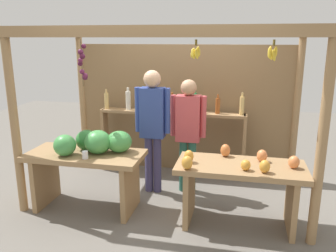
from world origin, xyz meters
The scene contains 7 objects.
ground_plane centered at (0.00, 0.00, 0.00)m, with size 12.00×12.00×0.00m, color slate.
market_stall centered at (0.00, 0.42, 1.28)m, with size 3.49×1.89×2.21m.
fruit_counter_left centered at (-0.87, -0.64, 0.69)m, with size 1.42×0.67×1.01m.
fruit_counter_right centered at (0.92, -0.67, 0.56)m, with size 1.42×0.65×0.88m.
bottle_shelf_unit centered at (-0.14, 0.67, 0.82)m, with size 2.24×0.22×1.35m.
vendor_man centered at (-0.25, -0.01, 1.02)m, with size 0.48×0.23×1.68m.
vendor_woman centered at (0.22, 0.10, 0.93)m, with size 0.48×0.21×1.56m.
Camera 1 is at (0.91, -4.34, 2.09)m, focal length 36.93 mm.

